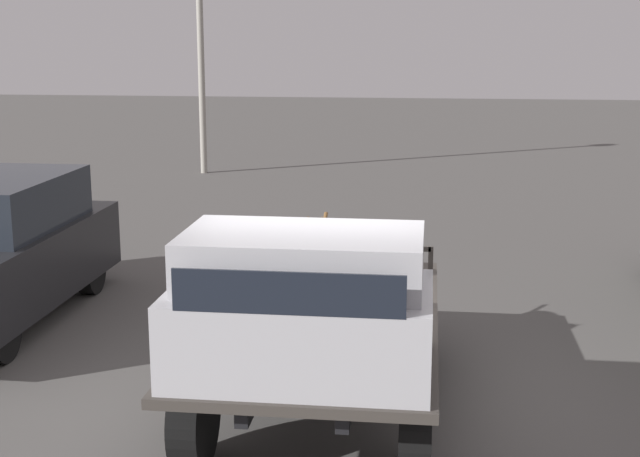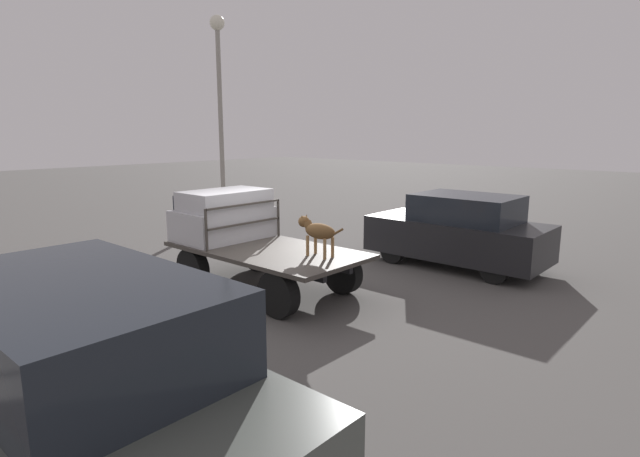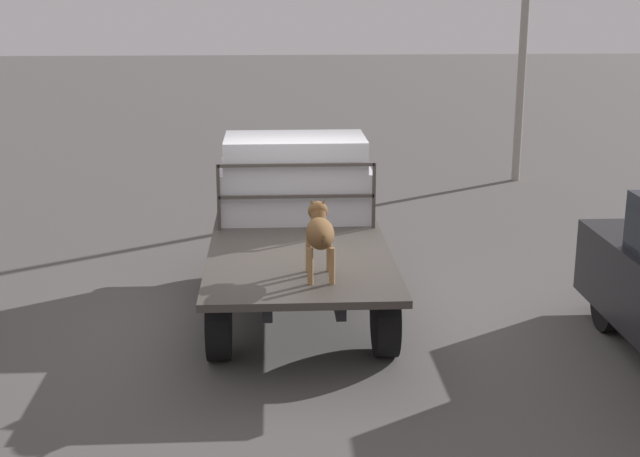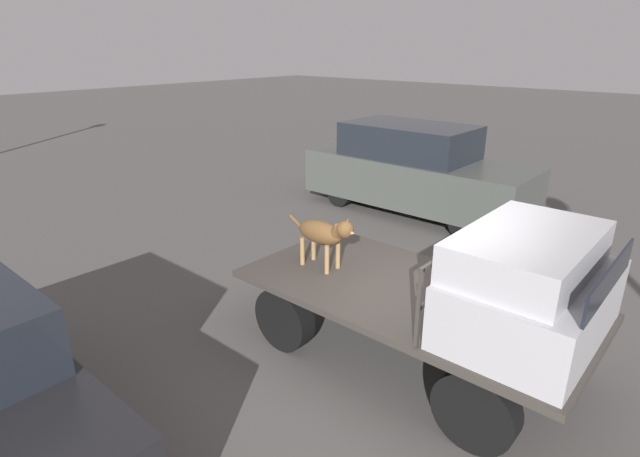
% 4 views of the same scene
% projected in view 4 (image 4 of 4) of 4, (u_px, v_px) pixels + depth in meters
% --- Properties ---
extents(ground_plane, '(80.00, 80.00, 0.00)m').
position_uv_depth(ground_plane, '(407.00, 354.00, 6.19)').
color(ground_plane, '#514F4C').
extents(flatbed_truck, '(4.06, 2.07, 0.88)m').
position_uv_depth(flatbed_truck, '(410.00, 309.00, 5.97)').
color(flatbed_truck, black).
rests_on(flatbed_truck, ground).
extents(truck_cab, '(1.28, 1.95, 1.05)m').
position_uv_depth(truck_cab, '(530.00, 286.00, 4.90)').
color(truck_cab, '#B7B7BC').
rests_on(truck_cab, flatbed_truck).
extents(truck_headboard, '(0.04, 1.95, 0.82)m').
position_uv_depth(truck_headboard, '(466.00, 263.00, 5.31)').
color(truck_headboard, '#3D3833').
rests_on(truck_headboard, flatbed_truck).
extents(dog, '(1.09, 0.29, 0.75)m').
position_uv_depth(dog, '(324.00, 233.00, 6.32)').
color(dog, '#9E7547').
rests_on(dog, flatbed_truck).
extents(parked_pickup_far, '(5.05, 1.87, 1.96)m').
position_uv_depth(parked_pickup_far, '(415.00, 170.00, 11.12)').
color(parked_pickup_far, black).
rests_on(parked_pickup_far, ground).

